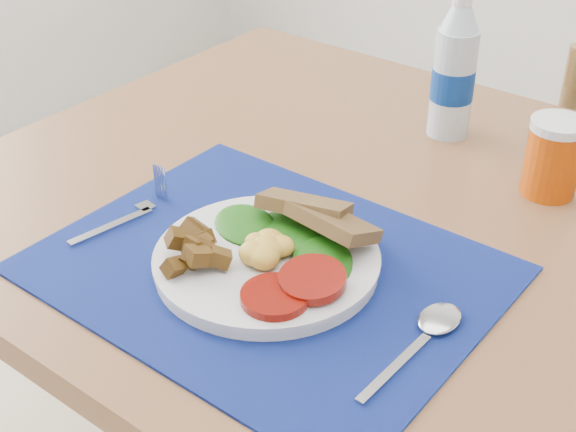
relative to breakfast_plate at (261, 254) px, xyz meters
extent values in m
cube|color=brown|center=(0.17, 0.20, -0.04)|extent=(1.40, 0.90, 0.04)
cylinder|color=brown|center=(-0.47, 0.59, -0.42)|extent=(0.06, 0.06, 0.71)
cylinder|color=brown|center=(0.05, 1.01, -0.59)|extent=(0.03, 0.03, 0.37)
cylinder|color=brown|center=(0.09, 0.71, -0.59)|extent=(0.03, 0.03, 0.37)
cube|color=#040431|center=(0.01, 0.00, -0.02)|extent=(0.50, 0.40, 0.00)
cylinder|color=silver|center=(0.01, 0.00, -0.01)|extent=(0.26, 0.26, 0.02)
ellipsoid|color=gold|center=(0.01, 0.00, 0.01)|extent=(0.06, 0.06, 0.03)
cylinder|color=#8D0705|center=(0.07, -0.03, 0.00)|extent=(0.07, 0.07, 0.01)
ellipsoid|color=#0F3706|center=(0.01, 0.04, 0.01)|extent=(0.14, 0.08, 0.01)
cube|color=olive|center=(0.02, 0.08, 0.03)|extent=(0.11, 0.08, 0.04)
cube|color=#B2B5BA|center=(-0.20, -0.05, -0.02)|extent=(0.03, 0.12, 0.00)
cube|color=#B2B5BA|center=(-0.20, 0.03, -0.02)|extent=(0.03, 0.06, 0.00)
cube|color=#B2B5BA|center=(0.21, -0.05, -0.02)|extent=(0.02, 0.12, 0.00)
ellipsoid|color=#B2B5BA|center=(0.21, 0.04, -0.02)|extent=(0.04, 0.06, 0.01)
cylinder|color=#ADBFCC|center=(0.00, 0.45, 0.06)|extent=(0.06, 0.06, 0.16)
cylinder|color=navy|center=(0.00, 0.45, 0.06)|extent=(0.06, 0.06, 0.05)
cone|color=#ADBFCC|center=(0.00, 0.45, 0.16)|extent=(0.06, 0.06, 0.04)
cylinder|color=#B53F04|center=(0.19, 0.37, 0.03)|extent=(0.07, 0.07, 0.10)
camera|label=1|loc=(0.48, -0.57, 0.53)|focal=50.00mm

